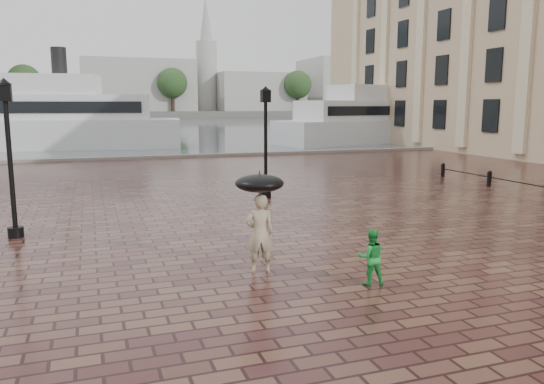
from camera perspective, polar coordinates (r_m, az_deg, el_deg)
The scene contains 12 objects.
ground at distance 8.55m, azimuth 10.43°, elevation -17.24°, with size 300.00×300.00×0.00m, color #371919.
harbour_water at distance 98.77m, azimuth -16.94°, elevation 6.77°, with size 240.00×240.00×0.00m, color #4B545B.
quay_edge at distance 38.99m, azimuth -13.33°, elevation 3.53°, with size 80.00×0.60×0.30m, color slate.
far_shore at distance 166.68m, azimuth -17.92°, elevation 7.97°, with size 300.00×60.00×2.00m, color #4C4C47.
distant_skyline at distance 165.12m, azimuth -0.72°, elevation 11.35°, with size 102.50×22.00×33.00m.
far_trees at distance 144.78m, azimuth -17.88°, elevation 11.16°, with size 188.00×8.00×13.50m.
street_lamps at distance 22.03m, azimuth -22.09°, elevation 4.83°, with size 15.44×12.44×4.40m.
adult_pedestrian at distance 12.09m, azimuth -1.33°, elevation -4.47°, with size 0.67×0.44×1.83m, color tan.
child_pedestrian at distance 11.55m, azimuth 10.61°, elevation -6.89°, with size 0.59×0.46×1.21m, color #1B9334.
ferry_near at distance 50.89m, azimuth -25.12°, elevation 7.15°, with size 27.03×9.80×8.67m.
ferry_far at distance 56.26m, azimuth 11.80°, elevation 7.70°, with size 24.45×10.83×7.80m.
umbrella at distance 11.87m, azimuth -1.35°, elevation 0.94°, with size 1.10×1.10×1.18m.
Camera 1 is at (-3.85, -6.62, 3.81)m, focal length 35.00 mm.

